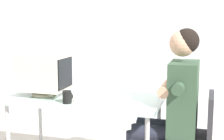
# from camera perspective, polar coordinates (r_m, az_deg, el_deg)

# --- Properties ---
(wall_back) EXTENTS (8.00, 0.10, 3.00)m
(wall_back) POSITION_cam_1_polar(r_m,az_deg,el_deg) (4.17, 6.40, 10.05)
(wall_back) COLOR silver
(wall_back) RESTS_ON ground_plane
(desk) EXTENTS (1.34, 0.69, 0.72)m
(desk) POSITION_cam_1_polar(r_m,az_deg,el_deg) (3.00, -4.51, -5.52)
(desk) COLOR #B7B7BC
(desk) RESTS_ON ground_plane
(crt_monitor) EXTENTS (0.42, 0.32, 0.37)m
(crt_monitor) POSITION_cam_1_polar(r_m,az_deg,el_deg) (3.05, -11.41, -0.41)
(crt_monitor) COLOR beige
(crt_monitor) RESTS_ON desk
(keyboard) EXTENTS (0.17, 0.44, 0.03)m
(keyboard) POSITION_cam_1_polar(r_m,az_deg,el_deg) (3.00, -4.99, -4.15)
(keyboard) COLOR silver
(keyboard) RESTS_ON desk
(office_chair) EXTENTS (0.43, 0.43, 0.81)m
(office_chair) POSITION_cam_1_polar(r_m,az_deg,el_deg) (2.87, 13.36, -10.48)
(office_chair) COLOR #4C4C51
(office_chair) RESTS_ON ground_plane
(person_seated) EXTENTS (0.69, 0.59, 1.33)m
(person_seated) POSITION_cam_1_polar(r_m,az_deg,el_deg) (2.81, 10.06, -5.35)
(person_seated) COLOR #334C38
(person_seated) RESTS_ON ground_plane
(desk_mug) EXTENTS (0.07, 0.08, 0.10)m
(desk_mug) POSITION_cam_1_polar(r_m,az_deg,el_deg) (2.78, -7.54, -4.52)
(desk_mug) COLOR black
(desk_mug) RESTS_ON desk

